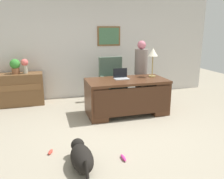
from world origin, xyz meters
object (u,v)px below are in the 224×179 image
at_px(armchair, 112,83).
at_px(laptop, 121,76).
at_px(desk, 127,96).
at_px(dog_toy_plush, 123,158).
at_px(vase_with_flowers, 25,65).
at_px(dog_lying, 81,157).
at_px(potted_plant, 15,66).
at_px(dog_toy_bone, 50,152).
at_px(desk_lamp, 153,54).
at_px(person_standing, 141,72).
at_px(credenza, 15,90).

relative_size(armchair, laptop, 3.60).
bearing_deg(armchair, desk, -86.92).
height_order(armchair, dog_toy_plush, armchair).
bearing_deg(vase_with_flowers, dog_lying, -74.72).
height_order(potted_plant, dog_toy_bone, potted_plant).
xyz_separation_m(laptop, dog_toy_bone, (-1.62, -1.45, -0.81)).
bearing_deg(laptop, desk_lamp, 1.57).
distance_m(laptop, desk_lamp, 0.90).
bearing_deg(vase_with_flowers, dog_toy_bone, -80.27).
xyz_separation_m(person_standing, vase_with_flowers, (-2.76, 0.71, 0.20)).
xyz_separation_m(armchair, laptop, (-0.04, -0.84, 0.33)).
relative_size(credenza, dog_toy_plush, 7.14).
bearing_deg(dog_toy_plush, potted_plant, 118.44).
height_order(person_standing, dog_lying, person_standing).
xyz_separation_m(laptop, potted_plant, (-2.30, 1.21, 0.15)).
bearing_deg(credenza, vase_with_flowers, 0.27).
bearing_deg(dog_toy_plush, desk, 68.78).
xyz_separation_m(desk, credenza, (-2.45, 1.36, -0.03)).
xyz_separation_m(dog_lying, desk_lamp, (1.98, 1.96, 1.15)).
relative_size(dog_lying, potted_plant, 2.22).
height_order(person_standing, laptop, person_standing).
xyz_separation_m(dog_toy_bone, dog_toy_plush, (1.02, -0.47, 0.00)).
bearing_deg(desk, armchair, 93.08).
relative_size(desk, potted_plant, 4.87).
bearing_deg(armchair, dog_lying, -114.31).
height_order(dog_lying, desk_lamp, desk_lamp).
bearing_deg(armchair, credenza, 171.14).
xyz_separation_m(dog_lying, potted_plant, (-1.08, 3.15, 0.84)).
xyz_separation_m(desk, person_standing, (0.60, 0.65, 0.39)).
bearing_deg(desk, desk_lamp, 14.01).
distance_m(desk, dog_lying, 2.23).
xyz_separation_m(person_standing, laptop, (-0.69, -0.50, 0.03)).
height_order(dog_lying, vase_with_flowers, vase_with_flowers).
bearing_deg(potted_plant, desk_lamp, -21.29).
bearing_deg(desk, dog_toy_plush, -111.22).
bearing_deg(dog_toy_plush, vase_with_flowers, 115.22).
bearing_deg(desk, credenza, 151.02).
xyz_separation_m(desk_lamp, dog_toy_bone, (-2.38, -1.47, -1.28)).
height_order(laptop, potted_plant, potted_plant).
distance_m(vase_with_flowers, dog_toy_bone, 2.88).
distance_m(desk, dog_toy_plush, 1.95).
height_order(vase_with_flowers, potted_plant, potted_plant).
relative_size(armchair, potted_plant, 3.20).
relative_size(desk, desk_lamp, 2.68).
bearing_deg(laptop, credenza, 152.82).
height_order(desk, person_standing, person_standing).
bearing_deg(armchair, person_standing, -27.51).
height_order(desk, dog_toy_bone, desk).
bearing_deg(dog_toy_plush, person_standing, 62.05).
distance_m(dog_lying, dog_toy_bone, 0.65).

